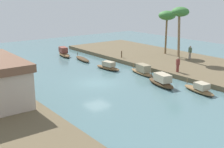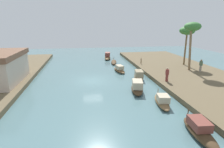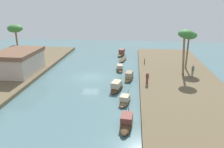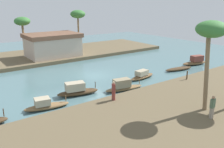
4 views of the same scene
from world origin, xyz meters
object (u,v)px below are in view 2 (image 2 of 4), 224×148
sampan_near_left_bank (119,69)px  sampan_upstream_small (114,62)px  sampan_foreground (137,87)px  sampan_midstream (108,57)px  person_on_near_bank (201,66)px  sampan_with_tall_canopy (162,101)px  sampan_downstream_large (139,76)px  sampan_open_hull (199,130)px  palm_tree_left_near (192,29)px  mooring_post (141,61)px  person_by_mooring (167,75)px  palm_tree_left_far (187,31)px

sampan_near_left_bank → sampan_upstream_small: (6.28, -0.21, -0.16)m
sampan_near_left_bank → sampan_foreground: (-8.63, -0.21, 0.12)m
sampan_midstream → person_on_near_bank: person_on_near_bank is taller
sampan_midstream → sampan_with_tall_canopy: bearing=-163.7°
sampan_downstream_large → sampan_open_hull: bearing=-170.1°
sampan_foreground → palm_tree_left_near: (6.04, -9.55, 5.95)m
sampan_upstream_small → mooring_post: 5.51m
sampan_open_hull → person_by_mooring: person_by_mooring is taller
sampan_near_left_bank → sampan_open_hull: 17.37m
sampan_open_hull → sampan_midstream: bearing=9.4°
sampan_near_left_bank → sampan_open_hull: sampan_open_hull is taller
person_by_mooring → palm_tree_left_far: (8.09, -6.82, 4.63)m
sampan_near_left_bank → person_on_near_bank: person_on_near_bank is taller
palm_tree_left_far → sampan_with_tall_canopy: bearing=143.8°
sampan_upstream_small → person_by_mooring: size_ratio=2.57×
person_by_mooring → mooring_post: 9.86m
sampan_upstream_small → person_on_near_bank: size_ratio=2.51×
sampan_upstream_small → mooring_post: (-3.66, -4.05, 0.77)m
person_by_mooring → sampan_with_tall_canopy: bearing=78.5°
sampan_with_tall_canopy → sampan_midstream: bearing=14.7°
sampan_with_tall_canopy → sampan_upstream_small: bearing=14.0°
sampan_upstream_small → palm_tree_left_near: 14.44m
sampan_near_left_bank → sampan_with_tall_canopy: 12.34m
person_by_mooring → mooring_post: (9.86, -0.01, -0.29)m
sampan_downstream_large → sampan_open_hull: size_ratio=1.05×
sampan_open_hull → palm_tree_left_near: (14.68, -7.91, 6.01)m
sampan_near_left_bank → palm_tree_left_far: (0.84, -11.06, 5.52)m
mooring_post → palm_tree_left_near: size_ratio=0.14×
sampan_with_tall_canopy → person_on_near_bank: size_ratio=2.24×
sampan_upstream_small → sampan_foreground: 14.91m
sampan_with_tall_canopy → palm_tree_left_near: 14.10m
sampan_downstream_large → palm_tree_left_far: 11.92m
mooring_post → palm_tree_left_far: (-1.77, -6.81, 4.91)m
sampan_foreground → sampan_downstream_large: bearing=-6.4°
sampan_near_left_bank → sampan_midstream: bearing=-6.4°
sampan_upstream_small → palm_tree_left_far: bearing=-106.9°
sampan_with_tall_canopy → person_on_near_bank: 13.01m
sampan_open_hull → person_by_mooring: size_ratio=2.40×
sampan_midstream → palm_tree_left_near: bearing=-130.8°
mooring_post → sampan_midstream: bearing=30.2°
person_on_near_bank → palm_tree_left_far: 6.33m
sampan_open_hull → sampan_near_left_bank: bearing=10.9°
mooring_post → sampan_downstream_large: bearing=159.9°
sampan_downstream_large → person_by_mooring: (-3.02, -2.49, 0.81)m
sampan_upstream_small → sampan_downstream_large: sampan_downstream_large is taller
sampan_midstream → sampan_upstream_small: bearing=-160.8°
sampan_upstream_small → palm_tree_left_near: (-8.87, -9.55, 6.22)m
sampan_near_left_bank → person_on_near_bank: (-3.53, -11.10, 0.95)m
mooring_post → sampan_upstream_small: bearing=47.9°
person_by_mooring → sampan_midstream: bearing=-58.1°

